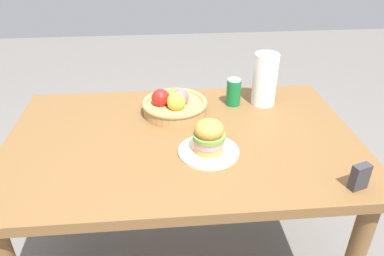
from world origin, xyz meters
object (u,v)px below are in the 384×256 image
Objects in this scene: soda_can at (234,92)px; fruit_basket at (174,104)px; plate at (209,151)px; paper_towel_roll at (265,79)px; napkin_holder at (360,177)px; sandwich at (209,136)px.

soda_can is 0.28m from fruit_basket.
paper_towel_roll is (0.31, 0.39, 0.11)m from plate.
soda_can is 1.40× the size of napkin_holder.
plate is at bearing -128.12° from paper_towel_roll.
plate is 0.43m from soda_can.
paper_towel_roll is (0.31, 0.39, 0.05)m from sandwich.
sandwich is at bearing 90.00° from plate.
plate is 0.95× the size of paper_towel_roll.
soda_can is at bearing 12.91° from fruit_basket.
sandwich is 1.42× the size of napkin_holder.
sandwich is at bearing -128.12° from paper_towel_roll.
soda_can is 0.70m from napkin_holder.
sandwich is at bearing 133.56° from napkin_holder.
sandwich reaches higher than fruit_basket.
napkin_holder is at bearing -45.01° from fruit_basket.
fruit_basket reaches higher than napkin_holder.
fruit_basket is at bearing 108.97° from plate.
sandwich reaches higher than napkin_holder.
plate is at bearing -90.00° from sandwich.
paper_towel_roll reaches higher than napkin_holder.
paper_towel_roll reaches higher than sandwich.
paper_towel_roll is 0.66m from napkin_holder.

